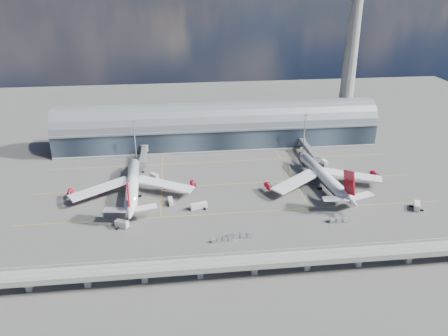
{
  "coord_description": "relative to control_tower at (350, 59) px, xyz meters",
  "views": [
    {
      "loc": [
        -26.32,
        -184.02,
        102.65
      ],
      "look_at": [
        -3.68,
        10.0,
        14.0
      ],
      "focal_mm": 35.0,
      "sensor_mm": 36.0,
      "label": 1
    }
  ],
  "objects": [
    {
      "name": "cargo_train_0",
      "position": [
        -94.26,
        -115.73,
        -50.82
      ],
      "size": [
        9.45,
        2.15,
        1.56
      ],
      "rotation": [
        0.0,
        0.0,
        1.5
      ],
      "color": "gray",
      "rests_on": "ground"
    },
    {
      "name": "control_tower",
      "position": [
        0.0,
        0.0,
        0.0
      ],
      "size": [
        19.0,
        19.0,
        103.0
      ],
      "color": "gray",
      "rests_on": "ground"
    },
    {
      "name": "guideway",
      "position": [
        -85.0,
        -138.0,
        -46.34
      ],
      "size": [
        220.0,
        8.5,
        7.2
      ],
      "color": "gray",
      "rests_on": "ground"
    },
    {
      "name": "jet_bridge_right",
      "position": [
        -33.19,
        -31.82,
        -46.46
      ],
      "size": [
        4.4,
        32.0,
        7.25
      ],
      "color": "gray",
      "rests_on": "ground"
    },
    {
      "name": "service_truck_1",
      "position": [
        -136.73,
        -99.73,
        -49.98
      ],
      "size": [
        6.22,
        4.78,
        3.28
      ],
      "rotation": [
        0.0,
        0.0,
        1.12
      ],
      "color": "beige",
      "rests_on": "ground"
    },
    {
      "name": "service_truck_3",
      "position": [
        -0.37,
        -99.48,
        -50.01
      ],
      "size": [
        5.2,
        6.99,
        3.17
      ],
      "rotation": [
        0.0,
        0.0,
        -0.47
      ],
      "color": "beige",
      "rests_on": "ground"
    },
    {
      "name": "taxi_lines",
      "position": [
        -85.0,
        -60.89,
        -51.63
      ],
      "size": [
        200.0,
        80.12,
        0.01
      ],
      "color": "gold",
      "rests_on": "ground"
    },
    {
      "name": "floodlight_mast_right",
      "position": [
        -35.0,
        -28.0,
        -38.0
      ],
      "size": [
        3.0,
        0.7,
        25.7
      ],
      "color": "gray",
      "rests_on": "ground"
    },
    {
      "name": "cargo_train_1",
      "position": [
        -86.85,
        -113.69,
        -50.65
      ],
      "size": [
        11.37,
        2.07,
        1.89
      ],
      "rotation": [
        0.0,
        0.0,
        1.6
      ],
      "color": "gray",
      "rests_on": "ground"
    },
    {
      "name": "cargo_train_2",
      "position": [
        -40.99,
        -106.44,
        -50.62
      ],
      "size": [
        8.86,
        2.59,
        1.95
      ],
      "rotation": [
        0.0,
        0.0,
        1.66
      ],
      "color": "gray",
      "rests_on": "ground"
    },
    {
      "name": "jet_bridge_left",
      "position": [
        -130.6,
        -29.88,
        -46.46
      ],
      "size": [
        4.4,
        28.0,
        7.25
      ],
      "color": "gray",
      "rests_on": "ground"
    },
    {
      "name": "service_truck_0",
      "position": [
        -115.45,
        -81.04,
        -50.31
      ],
      "size": [
        2.79,
        6.41,
        2.57
      ],
      "rotation": [
        0.0,
        0.0,
        0.12
      ],
      "color": "beige",
      "rests_on": "ground"
    },
    {
      "name": "floodlight_mast_left",
      "position": [
        -135.0,
        -28.0,
        -38.0
      ],
      "size": [
        3.0,
        0.7,
        25.7
      ],
      "color": "gray",
      "rests_on": "ground"
    },
    {
      "name": "terminal",
      "position": [
        -85.0,
        -5.01,
        -40.3
      ],
      "size": [
        200.0,
        30.0,
        28.0
      ],
      "color": "#1C242F",
      "rests_on": "ground"
    },
    {
      "name": "service_truck_4",
      "position": [
        -26.87,
        -44.98,
        -50.17
      ],
      "size": [
        2.93,
        5.22,
        2.9
      ],
      "rotation": [
        0.0,
        0.0,
        0.11
      ],
      "color": "beige",
      "rests_on": "ground"
    },
    {
      "name": "service_truck_2",
      "position": [
        -102.3,
        -87.25,
        -50.1
      ],
      "size": [
        8.48,
        4.5,
        2.95
      ],
      "rotation": [
        0.0,
        0.0,
        1.85
      ],
      "color": "beige",
      "rests_on": "ground"
    },
    {
      "name": "airliner_left",
      "position": [
        -134.01,
        -70.54,
        -45.84
      ],
      "size": [
        63.37,
        66.56,
        20.29
      ],
      "rotation": [
        0.0,
        0.0,
        0.04
      ],
      "color": "white",
      "rests_on": "ground"
    },
    {
      "name": "airliner_right",
      "position": [
        -36.48,
        -71.99,
        -46.2
      ],
      "size": [
        63.16,
        66.05,
        20.95
      ],
      "rotation": [
        0.0,
        0.0,
        0.12
      ],
      "color": "white",
      "rests_on": "ground"
    },
    {
      "name": "service_truck_5",
      "position": [
        -124.16,
        -51.25,
        -50.3
      ],
      "size": [
        5.14,
        5.42,
        2.61
      ],
      "rotation": [
        0.0,
        0.0,
        0.73
      ],
      "color": "beige",
      "rests_on": "ground"
    },
    {
      "name": "ground",
      "position": [
        -85.0,
        -83.0,
        -51.64
      ],
      "size": [
        500.0,
        500.0,
        0.0
      ],
      "primitive_type": "plane",
      "color": "#474744",
      "rests_on": "ground"
    }
  ]
}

